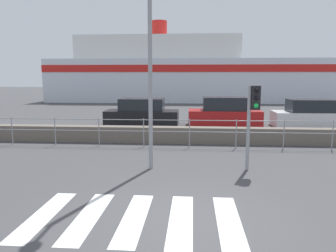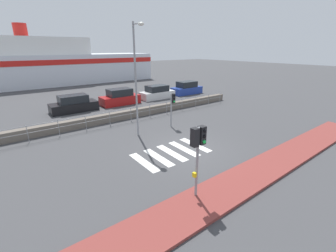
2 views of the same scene
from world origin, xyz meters
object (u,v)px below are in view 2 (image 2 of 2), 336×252
object	(u,v)px
traffic_light_near	(198,144)
parked_car_white	(157,93)
streetlamp	(137,71)
parked_car_black	(74,104)
traffic_light_far	(172,103)
parked_car_red	(120,98)
parked_car_blue	(187,89)
ferry_boat	(49,65)

from	to	relation	value
traffic_light_near	parked_car_white	world-z (taller)	traffic_light_near
streetlamp	parked_car_black	xyz separation A→B (m)	(-1.63, 8.99, -3.59)
traffic_light_far	parked_car_red	xyz separation A→B (m)	(0.04, 8.76, -1.12)
traffic_light_near	traffic_light_far	xyz separation A→B (m)	(4.50, 7.16, -0.48)
parked_car_black	parked_car_blue	world-z (taller)	parked_car_blue
streetlamp	traffic_light_near	bearing A→B (deg)	-102.75
traffic_light_near	streetlamp	distance (m)	7.38
parked_car_red	parked_car_white	size ratio (longest dim) A/B	0.99
traffic_light_far	parked_car_black	bearing A→B (deg)	117.47
traffic_light_far	parked_car_blue	xyz separation A→B (m)	(9.23, 8.76, -1.13)
traffic_light_near	parked_car_black	bearing A→B (deg)	90.21
ferry_boat	parked_car_white	world-z (taller)	ferry_boat
traffic_light_near	traffic_light_far	size ratio (longest dim) A/B	1.19
ferry_boat	parked_car_red	bearing A→B (deg)	-82.30
parked_car_blue	traffic_light_far	bearing A→B (deg)	-136.49
traffic_light_near	parked_car_black	size ratio (longest dim) A/B	0.72
traffic_light_far	parked_car_red	size ratio (longest dim) A/B	0.62
parked_car_blue	traffic_light_near	bearing A→B (deg)	-130.77
traffic_light_near	parked_car_white	distance (m)	18.46
ferry_boat	traffic_light_far	bearing A→B (deg)	-84.77
parked_car_red	parked_car_white	xyz separation A→B (m)	(4.65, 0.00, -0.04)
parked_car_red	traffic_light_near	bearing A→B (deg)	-105.92
parked_car_black	parked_car_white	size ratio (longest dim) A/B	1.02
streetlamp	parked_car_white	size ratio (longest dim) A/B	1.74
traffic_light_near	ferry_boat	size ratio (longest dim) A/B	0.09
parked_car_red	parked_car_blue	xyz separation A→B (m)	(9.19, 0.00, -0.01)
parked_car_black	traffic_light_near	bearing A→B (deg)	-89.79
streetlamp	parked_car_white	world-z (taller)	streetlamp
streetlamp	parked_car_red	world-z (taller)	streetlamp
traffic_light_far	parked_car_blue	world-z (taller)	traffic_light_far
traffic_light_near	parked_car_blue	bearing A→B (deg)	49.23
traffic_light_far	ferry_boat	size ratio (longest dim) A/B	0.08
traffic_light_near	streetlamp	bearing A→B (deg)	77.25
parked_car_blue	parked_car_black	bearing A→B (deg)	180.00
traffic_light_near	ferry_boat	bearing A→B (deg)	86.88
parked_car_blue	parked_car_white	bearing A→B (deg)	180.00
traffic_light_far	parked_car_red	distance (m)	8.83
traffic_light_far	parked_car_blue	bearing A→B (deg)	43.51
parked_car_red	parked_car_blue	world-z (taller)	parked_car_red
parked_car_white	parked_car_black	bearing A→B (deg)	180.00
traffic_light_near	ferry_boat	xyz separation A→B (m)	(1.92, 35.30, 0.72)
parked_car_white	parked_car_blue	xyz separation A→B (m)	(4.54, 0.00, 0.03)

